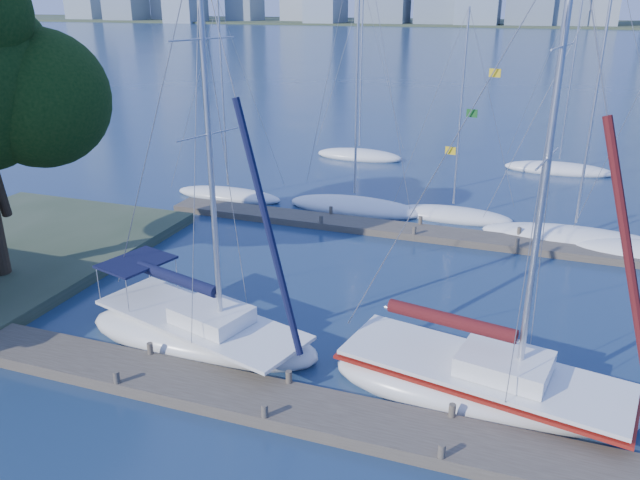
% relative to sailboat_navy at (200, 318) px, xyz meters
% --- Properties ---
extents(ground, '(700.00, 700.00, 0.00)m').
position_rel_sailboat_navy_xyz_m(ground, '(4.08, -2.64, -1.03)').
color(ground, '#182E4E').
rests_on(ground, ground).
extents(near_dock, '(26.00, 2.00, 0.40)m').
position_rel_sailboat_navy_xyz_m(near_dock, '(4.08, -2.64, -0.83)').
color(near_dock, '#494135').
rests_on(near_dock, ground).
extents(far_dock, '(30.00, 1.80, 0.36)m').
position_rel_sailboat_navy_xyz_m(far_dock, '(6.08, 13.36, -0.85)').
color(far_dock, '#494135').
rests_on(far_dock, ground).
extents(far_shore, '(800.00, 100.00, 1.50)m').
position_rel_sailboat_navy_xyz_m(far_shore, '(4.08, 317.36, -1.03)').
color(far_shore, '#38472D').
rests_on(far_shore, ground).
extents(sailboat_navy, '(9.30, 5.20, 13.67)m').
position_rel_sailboat_navy_xyz_m(sailboat_navy, '(0.00, 0.00, 0.00)').
color(sailboat_navy, white).
rests_on(sailboat_navy, ground).
extents(sailboat_maroon, '(9.60, 4.66, 13.70)m').
position_rel_sailboat_navy_xyz_m(sailboat_maroon, '(9.71, 0.06, -0.02)').
color(sailboat_maroon, white).
rests_on(sailboat_maroon, ground).
extents(bg_boat_0, '(7.12, 4.32, 11.72)m').
position_rel_sailboat_navy_xyz_m(bg_boat_0, '(-7.17, 15.93, -0.81)').
color(bg_boat_0, white).
rests_on(bg_boat_0, ground).
extents(bg_boat_1, '(8.12, 5.46, 16.03)m').
position_rel_sailboat_navy_xyz_m(bg_boat_1, '(0.87, 16.12, -0.72)').
color(bg_boat_1, white).
rests_on(bg_boat_1, ground).
extents(bg_boat_2, '(6.84, 3.34, 11.46)m').
position_rel_sailboat_navy_xyz_m(bg_boat_2, '(6.42, 16.65, -0.80)').
color(bg_boat_2, white).
rests_on(bg_boat_2, ground).
extents(bg_boat_3, '(9.16, 3.25, 13.63)m').
position_rel_sailboat_navy_xyz_m(bg_boat_3, '(12.69, 14.96, -0.76)').
color(bg_boat_3, white).
rests_on(bg_boat_3, ground).
extents(bg_boat_6, '(6.94, 3.17, 12.83)m').
position_rel_sailboat_navy_xyz_m(bg_boat_6, '(-2.43, 28.44, -0.76)').
color(bg_boat_6, white).
rests_on(bg_boat_6, ground).
extents(bg_boat_7, '(7.62, 3.63, 13.93)m').
position_rel_sailboat_navy_xyz_m(bg_boat_7, '(11.99, 29.22, -0.76)').
color(bg_boat_7, white).
rests_on(bg_boat_7, ground).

